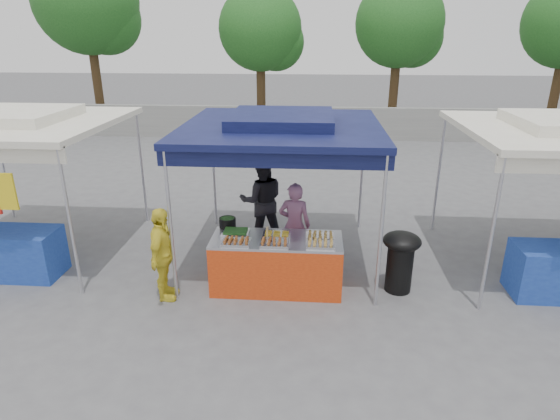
# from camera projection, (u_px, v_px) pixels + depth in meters

# --- Properties ---
(ground_plane) EXTENTS (80.00, 80.00, 0.00)m
(ground_plane) POSITION_uv_depth(u_px,v_px,m) (277.00, 284.00, 7.52)
(ground_plane) COLOR #5A5A5D
(back_wall) EXTENTS (40.00, 0.25, 1.20)m
(back_wall) POSITION_uv_depth(u_px,v_px,m) (301.00, 123.00, 17.55)
(back_wall) COLOR gray
(back_wall) RESTS_ON ground_plane
(main_canopy) EXTENTS (3.20, 3.20, 2.57)m
(main_canopy) POSITION_uv_depth(u_px,v_px,m) (282.00, 126.00, 7.58)
(main_canopy) COLOR silver
(main_canopy) RESTS_ON ground_plane
(neighbor_stall_left) EXTENTS (3.20, 3.20, 2.57)m
(neighbor_stall_left) POSITION_uv_depth(u_px,v_px,m) (11.00, 173.00, 7.79)
(neighbor_stall_left) COLOR silver
(neighbor_stall_left) RESTS_ON ground_plane
(tree_0) EXTENTS (4.03, 4.03, 6.93)m
(tree_0) POSITION_uv_depth(u_px,v_px,m) (91.00, 6.00, 18.31)
(tree_0) COLOR #412E19
(tree_0) RESTS_ON ground_plane
(tree_1) EXTENTS (3.31, 3.22, 5.53)m
(tree_1) POSITION_uv_depth(u_px,v_px,m) (264.00, 33.00, 18.17)
(tree_1) COLOR #412E19
(tree_1) RESTS_ON ground_plane
(tree_2) EXTENTS (3.46, 3.38, 5.82)m
(tree_2) POSITION_uv_depth(u_px,v_px,m) (403.00, 27.00, 18.12)
(tree_2) COLOR #412E19
(tree_2) RESTS_ON ground_plane
(vendor_table) EXTENTS (2.00, 0.80, 0.85)m
(vendor_table) POSITION_uv_depth(u_px,v_px,m) (277.00, 263.00, 7.27)
(vendor_table) COLOR #C33911
(vendor_table) RESTS_ON ground_plane
(food_tray_fl) EXTENTS (0.42, 0.30, 0.07)m
(food_tray_fl) POSITION_uv_depth(u_px,v_px,m) (236.00, 242.00, 6.93)
(food_tray_fl) COLOR silver
(food_tray_fl) RESTS_ON vendor_table
(food_tray_fm) EXTENTS (0.42, 0.30, 0.07)m
(food_tray_fm) POSITION_uv_depth(u_px,v_px,m) (275.00, 243.00, 6.89)
(food_tray_fm) COLOR silver
(food_tray_fm) RESTS_ON vendor_table
(food_tray_fr) EXTENTS (0.42, 0.30, 0.07)m
(food_tray_fr) POSITION_uv_depth(u_px,v_px,m) (320.00, 244.00, 6.85)
(food_tray_fr) COLOR silver
(food_tray_fr) RESTS_ON vendor_table
(food_tray_bl) EXTENTS (0.42, 0.30, 0.07)m
(food_tray_bl) POSITION_uv_depth(u_px,v_px,m) (236.00, 232.00, 7.26)
(food_tray_bl) COLOR silver
(food_tray_bl) RESTS_ON vendor_table
(food_tray_bm) EXTENTS (0.42, 0.30, 0.07)m
(food_tray_bm) POSITION_uv_depth(u_px,v_px,m) (277.00, 235.00, 7.17)
(food_tray_bm) COLOR silver
(food_tray_bm) RESTS_ON vendor_table
(food_tray_br) EXTENTS (0.42, 0.30, 0.07)m
(food_tray_br) POSITION_uv_depth(u_px,v_px,m) (320.00, 236.00, 7.11)
(food_tray_br) COLOR silver
(food_tray_br) RESTS_ON vendor_table
(cooking_pot) EXTENTS (0.27, 0.27, 0.15)m
(cooking_pot) POSITION_uv_depth(u_px,v_px,m) (228.00, 223.00, 7.52)
(cooking_pot) COLOR black
(cooking_pot) RESTS_ON vendor_table
(skewer_cup) EXTENTS (0.07, 0.07, 0.09)m
(skewer_cup) POSITION_uv_depth(u_px,v_px,m) (268.00, 241.00, 6.94)
(skewer_cup) COLOR silver
(skewer_cup) RESTS_ON vendor_table
(wok_burner) EXTENTS (0.58, 0.58, 0.98)m
(wok_burner) POSITION_uv_depth(u_px,v_px,m) (400.00, 257.00, 7.15)
(wok_burner) COLOR black
(wok_burner) RESTS_ON ground_plane
(crate_left) EXTENTS (0.46, 0.32, 0.28)m
(crate_left) POSITION_uv_depth(u_px,v_px,m) (251.00, 260.00, 7.99)
(crate_left) COLOR #142CA3
(crate_left) RESTS_ON ground_plane
(crate_right) EXTENTS (0.52, 0.36, 0.31)m
(crate_right) POSITION_uv_depth(u_px,v_px,m) (294.00, 258.00, 8.04)
(crate_right) COLOR #142CA3
(crate_right) RESTS_ON ground_plane
(crate_stacked) EXTENTS (0.49, 0.35, 0.30)m
(crate_stacked) POSITION_uv_depth(u_px,v_px,m) (295.00, 242.00, 7.93)
(crate_stacked) COLOR #142CA3
(crate_stacked) RESTS_ON crate_right
(vendor_woman) EXTENTS (0.58, 0.41, 1.49)m
(vendor_woman) POSITION_uv_depth(u_px,v_px,m) (295.00, 225.00, 7.89)
(vendor_woman) COLOR #8A587C
(vendor_woman) RESTS_ON ground_plane
(helper_man) EXTENTS (0.95, 0.80, 1.73)m
(helper_man) POSITION_uv_depth(u_px,v_px,m) (262.00, 201.00, 8.67)
(helper_man) COLOR black
(helper_man) RESTS_ON ground_plane
(customer_person) EXTENTS (0.38, 0.86, 1.45)m
(customer_person) POSITION_uv_depth(u_px,v_px,m) (163.00, 255.00, 6.89)
(customer_person) COLOR yellow
(customer_person) RESTS_ON ground_plane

